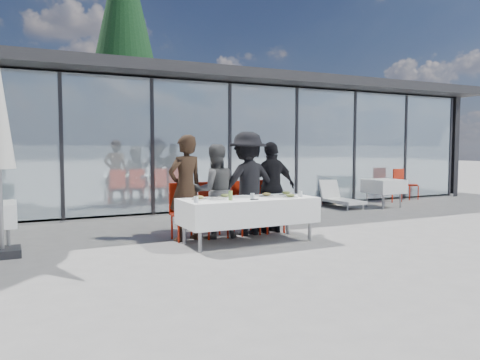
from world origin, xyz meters
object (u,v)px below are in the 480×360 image
at_px(diner_a, 185,188).
at_px(diner_chair_a, 183,208).
at_px(spare_chair_a, 406,182).
at_px(plate_b, 225,196).
at_px(juice_bottle, 230,196).
at_px(diner_c, 248,184).
at_px(spare_table_right, 384,186).
at_px(diner_b, 215,191).
at_px(plate_d, 286,193).
at_px(dining_table, 248,211).
at_px(plate_c, 266,195).
at_px(folded_eyeglasses, 254,199).
at_px(diner_chair_b, 212,207).
at_px(plate_extra, 290,196).
at_px(plate_a, 199,198).
at_px(spare_chair_b, 395,184).
at_px(diner_chair_c, 245,205).
at_px(diner_chair_d, 269,203).
at_px(conifer_tree, 124,39).
at_px(diner_d, 272,187).
at_px(lounger, 338,197).

height_order(diner_a, diner_chair_a, diner_a).
bearing_deg(spare_chair_a, plate_b, -155.84).
xyz_separation_m(diner_chair_a, juice_bottle, (0.47, -0.93, 0.29)).
distance_m(diner_c, spare_table_right, 5.42).
bearing_deg(diner_b, plate_d, 164.37).
relative_size(diner_b, spare_chair_a, 1.69).
relative_size(dining_table, plate_c, 8.96).
height_order(folded_eyeglasses, spare_chair_a, spare_chair_a).
distance_m(diner_a, spare_chair_a, 8.74).
height_order(diner_b, diner_chair_b, diner_b).
height_order(diner_chair_b, plate_d, diner_chair_b).
bearing_deg(plate_extra, diner_chair_a, 146.07).
xyz_separation_m(plate_a, spare_chair_b, (7.32, 3.15, -0.24)).
bearing_deg(diner_c, diner_chair_b, -13.20).
relative_size(plate_b, folded_eyeglasses, 1.80).
distance_m(diner_a, plate_c, 1.39).
xyz_separation_m(diner_chair_c, spare_table_right, (5.06, 1.78, 0.02)).
xyz_separation_m(diner_c, plate_d, (0.52, -0.49, -0.16)).
xyz_separation_m(dining_table, diner_chair_d, (0.82, 0.75, -0.00)).
height_order(spare_table_right, conifer_tree, conifer_tree).
xyz_separation_m(diner_chair_c, conifer_tree, (0.48, 11.79, 5.45)).
bearing_deg(spare_chair_b, conifer_tree, 121.58).
relative_size(diner_chair_b, plate_d, 3.86).
relative_size(dining_table, diner_d, 1.33).
bearing_deg(diner_chair_c, diner_chair_d, 0.00).
relative_size(dining_table, conifer_tree, 0.22).
bearing_deg(juice_bottle, spare_chair_b, 26.50).
relative_size(dining_table, plate_d, 8.96).
height_order(diner_b, conifer_tree, conifer_tree).
distance_m(diner_chair_c, plate_b, 0.87).
bearing_deg(conifer_tree, diner_a, -97.95).
distance_m(diner_c, juice_bottle, 1.09).
relative_size(diner_b, diner_chair_b, 1.69).
bearing_deg(diner_b, spare_table_right, -154.33).
xyz_separation_m(diner_c, spare_table_right, (5.06, 1.90, -0.38)).
bearing_deg(folded_eyeglasses, diner_chair_b, 106.10).
xyz_separation_m(diner_chair_c, plate_c, (0.08, -0.67, 0.24)).
bearing_deg(plate_d, lounger, 40.50).
height_order(diner_d, plate_a, diner_d).
height_order(diner_b, spare_table_right, diner_b).
xyz_separation_m(plate_c, spare_chair_b, (6.10, 3.19, -0.24)).
xyz_separation_m(diner_chair_c, plate_d, (0.52, -0.61, 0.24)).
height_order(diner_chair_a, conifer_tree, conifer_tree).
height_order(diner_b, spare_chair_b, diner_b).
relative_size(diner_a, diner_chair_c, 1.85).
distance_m(dining_table, plate_a, 0.87).
relative_size(spare_chair_b, lounger, 0.73).
height_order(diner_c, juice_bottle, diner_c).
bearing_deg(plate_d, diner_chair_a, 160.33).
xyz_separation_m(diner_d, plate_extra, (-0.17, -0.91, -0.07)).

